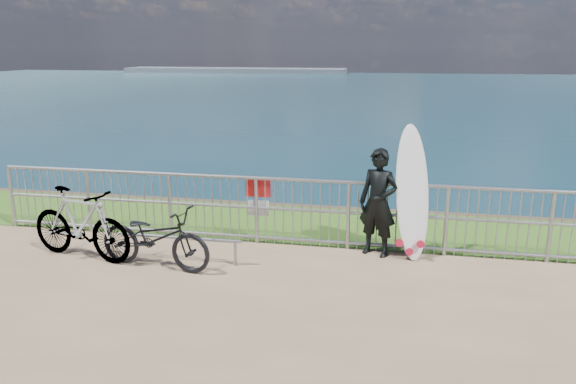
% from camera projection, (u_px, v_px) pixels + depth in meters
% --- Properties ---
extents(grass_strip, '(120.00, 120.00, 0.00)m').
position_uv_depth(grass_strip, '(298.00, 224.00, 10.25)').
color(grass_strip, '#2D5718').
rests_on(grass_strip, ground).
extents(seascape, '(260.00, 260.00, 5.00)m').
position_uv_depth(seascape, '(236.00, 73.00, 156.93)').
color(seascape, brown).
rests_on(seascape, ground).
extents(railing, '(10.06, 0.10, 1.13)m').
position_uv_depth(railing, '(287.00, 211.00, 9.06)').
color(railing, gray).
rests_on(railing, ground).
extents(surfer, '(0.71, 0.60, 1.67)m').
position_uv_depth(surfer, '(378.00, 203.00, 8.58)').
color(surfer, black).
rests_on(surfer, ground).
extents(surfboard, '(0.68, 0.65, 2.05)m').
position_uv_depth(surfboard, '(412.00, 198.00, 8.44)').
color(surfboard, white).
rests_on(surfboard, ground).
extents(bicycle_near, '(1.84, 0.87, 0.93)m').
position_uv_depth(bicycle_near, '(155.00, 237.00, 8.14)').
color(bicycle_near, black).
rests_on(bicycle_near, ground).
extents(bicycle_far, '(1.91, 0.91, 1.11)m').
position_uv_depth(bicycle_far, '(80.00, 224.00, 8.48)').
color(bicycle_far, black).
rests_on(bicycle_far, ground).
extents(bike_rack, '(1.95, 0.05, 0.40)m').
position_uv_depth(bike_rack, '(179.00, 240.00, 8.40)').
color(bike_rack, gray).
rests_on(bike_rack, ground).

